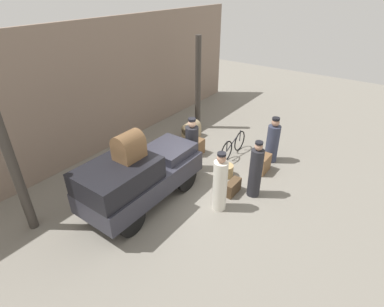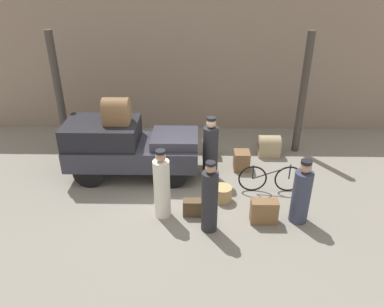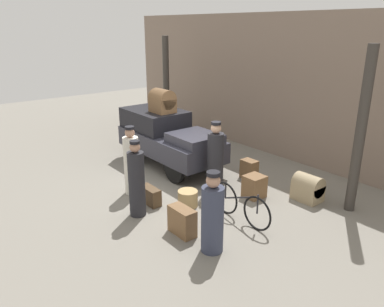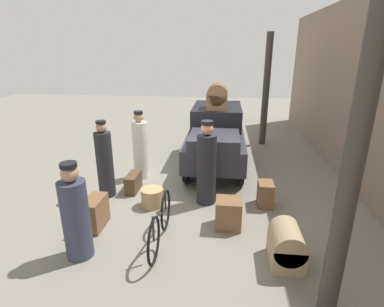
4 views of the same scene
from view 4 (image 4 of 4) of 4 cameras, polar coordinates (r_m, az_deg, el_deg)
name	(u,v)px [view 4 (image 4 of 4)]	position (r m, az deg, el deg)	size (l,w,h in m)	color
ground_plane	(185,187)	(7.43, -1.37, -6.38)	(30.00, 30.00, 0.00)	gray
station_building_facade	(378,98)	(7.42, 31.90, 8.95)	(16.00, 0.15, 4.50)	gray
canopy_pillar_left	(266,91)	(10.72, 13.90, 11.51)	(0.23, 0.23, 3.76)	#38332D
canopy_pillar_right	(350,179)	(3.66, 27.93, -4.25)	(0.23, 0.23, 3.76)	#38332D
truck	(216,134)	(8.58, 4.58, 3.63)	(3.63, 1.53, 1.62)	black
bicycle	(160,223)	(5.28, -6.08, -13.12)	(1.72, 0.04, 0.81)	black
wicker_basket	(152,197)	(6.56, -7.56, -8.28)	(0.48, 0.48, 0.39)	tan
porter_standing_middle	(206,167)	(6.40, 2.76, -2.51)	(0.42, 0.42, 1.84)	#232328
porter_with_bicycle	(140,148)	(7.81, -9.81, 1.03)	(0.39, 0.39, 1.77)	silver
conductor_in_dark_uniform	(76,216)	(5.13, -21.30, -11.01)	(0.43, 0.43, 1.62)	#33384C
porter_carrying_trunk	(105,162)	(6.99, -16.28, -1.63)	(0.37, 0.37, 1.77)	#232328
trunk_wicker_pale	(286,246)	(5.08, 17.55, -16.39)	(0.67, 0.50, 0.67)	#9E8966
suitcase_small_leather	(265,194)	(6.67, 13.78, -7.53)	(0.45, 0.31, 0.54)	brown
trunk_umber_medium	(95,213)	(6.02, -17.92, -10.73)	(0.63, 0.31, 0.59)	brown
suitcase_black_upright	(228,213)	(5.79, 6.94, -11.26)	(0.45, 0.48, 0.56)	brown
trunk_large_brown	(133,182)	(7.30, -11.12, -5.43)	(0.63, 0.25, 0.42)	#4C3823
trunk_on_truck_roof	(217,97)	(8.56, 4.81, 10.66)	(0.70, 0.57, 0.70)	brown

